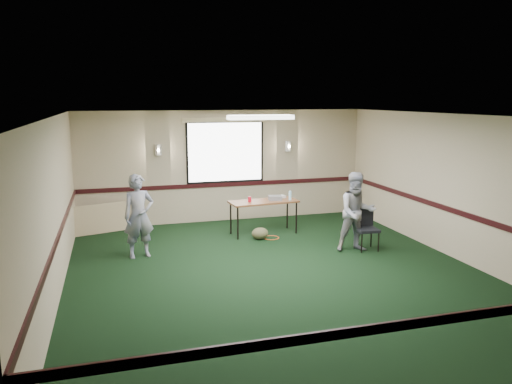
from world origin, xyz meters
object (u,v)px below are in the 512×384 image
object	(u,v)px
person_left	(139,216)
person_right	(357,212)
projector	(275,198)
folding_table	(264,203)
conference_chair	(365,224)

from	to	relation	value
person_left	person_right	size ratio (longest dim) A/B	1.01
projector	person_left	distance (m)	3.15
folding_table	person_left	world-z (taller)	person_left
conference_chair	person_right	world-z (taller)	person_right
projector	person_right	world-z (taller)	person_right
projector	conference_chair	size ratio (longest dim) A/B	0.34
projector	conference_chair	bearing A→B (deg)	-39.03
conference_chair	person_right	size ratio (longest dim) A/B	0.54
folding_table	conference_chair	bearing A→B (deg)	-50.13
projector	person_left	world-z (taller)	person_left
person_right	folding_table	bearing A→B (deg)	136.40
folding_table	projector	bearing A→B (deg)	-3.07
conference_chair	person_right	xyz separation A→B (m)	(-0.25, -0.08, 0.29)
projector	person_right	bearing A→B (deg)	-45.79
person_left	conference_chair	bearing A→B (deg)	-21.55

